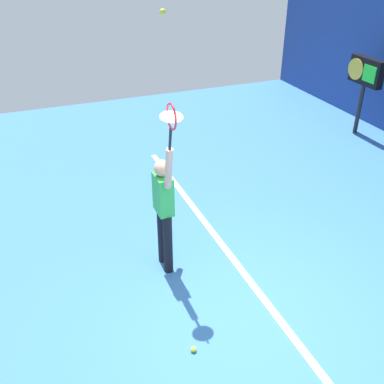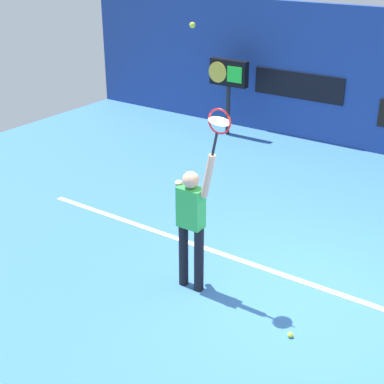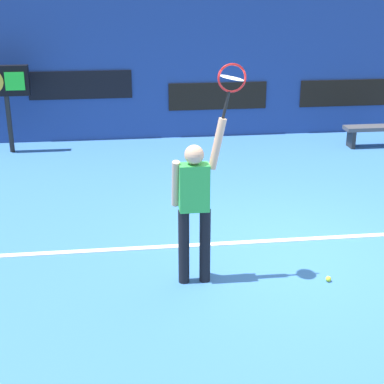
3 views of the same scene
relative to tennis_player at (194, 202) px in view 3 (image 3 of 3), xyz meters
name	(u,v)px [view 3 (image 3 of 3)]	position (x,y,z in m)	size (l,w,h in m)	color
ground_plane	(291,251)	(1.39, 0.64, -1.01)	(18.00, 18.00, 0.00)	#3870B2
back_wall	(217,68)	(1.39, 6.70, 0.52)	(18.00, 0.20, 3.06)	navy
sponsor_banner_center	(218,96)	(1.39, 6.58, -0.09)	(2.20, 0.03, 0.60)	black
sponsor_banner_portside	(80,85)	(-1.61, 6.58, 0.22)	(2.20, 0.03, 0.60)	black
sponsor_banner_starboard	(347,93)	(4.39, 6.58, -0.09)	(2.20, 0.03, 0.60)	black
court_baseline	(285,240)	(1.39, 0.96, -1.00)	(10.00, 0.10, 0.01)	white
tennis_player	(194,202)	(0.00, 0.00, 0.00)	(0.61, 0.31, 1.99)	black
tennis_racket	(231,81)	(0.39, 0.00, 1.37)	(0.37, 0.27, 0.62)	black
scoreboard_clock	(5,85)	(-3.05, 5.88, 0.38)	(0.96, 0.20, 1.78)	black
court_bench	(377,131)	(4.61, 5.33, -0.67)	(1.40, 0.36, 0.45)	#4C4C51
spare_ball	(328,279)	(1.59, -0.22, -0.98)	(0.07, 0.07, 0.07)	#CCE033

